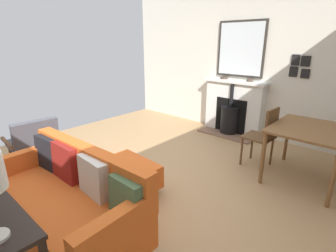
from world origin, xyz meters
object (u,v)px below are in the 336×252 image
at_px(armchair_accent, 34,140).
at_px(mantel_bowl_near, 224,78).
at_px(dining_table, 310,135).
at_px(dining_chair_near_fireplace, 264,133).
at_px(sofa, 68,199).
at_px(ottoman, 124,176).
at_px(mantel_bowl_far, 250,80).
at_px(fireplace, 233,110).

bearing_deg(armchair_accent, mantel_bowl_near, 160.74).
bearing_deg(dining_table, dining_chair_near_fireplace, -89.47).
xyz_separation_m(sofa, ottoman, (-0.78, -0.14, -0.14)).
bearing_deg(dining_table, mantel_bowl_far, -128.96).
bearing_deg(ottoman, armchair_accent, -74.12).
bearing_deg(mantel_bowl_far, sofa, -1.10).
height_order(mantel_bowl_far, ottoman, mantel_bowl_far).
bearing_deg(dining_chair_near_fireplace, dining_table, 90.53).
height_order(mantel_bowl_far, dining_table, mantel_bowl_far).
bearing_deg(mantel_bowl_near, sofa, 7.37).
bearing_deg(armchair_accent, dining_chair_near_fireplace, 131.67).
bearing_deg(dining_chair_near_fireplace, fireplace, -135.09).
bearing_deg(mantel_bowl_near, ottoman, 6.71).
distance_m(sofa, ottoman, 0.80).
bearing_deg(ottoman, dining_chair_near_fireplace, 151.05).
height_order(fireplace, sofa, fireplace).
relative_size(mantel_bowl_near, dining_chair_near_fireplace, 0.16).
xyz_separation_m(fireplace, mantel_bowl_near, (-0.03, -0.26, 0.62)).
relative_size(fireplace, dining_chair_near_fireplace, 1.38).
relative_size(fireplace, armchair_accent, 1.63).
xyz_separation_m(dining_table, dining_chair_near_fireplace, (0.01, -0.58, -0.12)).
xyz_separation_m(mantel_bowl_near, dining_chair_near_fireplace, (1.11, 1.34, -0.56)).
relative_size(ottoman, dining_table, 0.75).
distance_m(ottoman, dining_chair_near_fireplace, 2.08).
distance_m(fireplace, dining_chair_near_fireplace, 1.52).
xyz_separation_m(fireplace, armchair_accent, (3.31, -1.43, -0.04)).
bearing_deg(fireplace, mantel_bowl_far, 96.34).
height_order(ottoman, armchair_accent, armchair_accent).
height_order(fireplace, armchair_accent, fireplace).
distance_m(mantel_bowl_far, dining_chair_near_fireplace, 1.48).
height_order(dining_table, dining_chair_near_fireplace, dining_chair_near_fireplace).
bearing_deg(sofa, dining_table, 150.96).
relative_size(fireplace, ottoman, 1.62).
distance_m(armchair_accent, dining_table, 3.81).
relative_size(armchair_accent, dining_chair_near_fireplace, 0.84).
xyz_separation_m(sofa, dining_chair_near_fireplace, (-2.58, 0.86, 0.17)).
bearing_deg(mantel_bowl_far, fireplace, -83.66).
bearing_deg(mantel_bowl_near, armchair_accent, -19.26).
relative_size(dining_table, dining_chair_near_fireplace, 1.13).
distance_m(fireplace, ottoman, 2.89).
height_order(mantel_bowl_near, mantel_bowl_far, mantel_bowl_far).
bearing_deg(dining_table, ottoman, -41.04).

